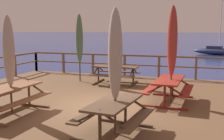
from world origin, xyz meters
TOP-DOWN VIEW (x-y plane):
  - ground_plane at (0.00, 0.00)m, footprint 600.00×600.00m
  - wooden_deck at (0.00, 0.00)m, footprint 12.50×11.43m
  - railing_waterside_far at (0.00, 5.56)m, footprint 12.30×0.10m
  - picnic_table_mid_right at (1.04, -2.14)m, footprint 1.56×1.93m
  - picnic_table_back_left at (1.88, 1.06)m, footprint 1.48×2.05m
  - picnic_table_mid_centre at (-2.21, -1.62)m, footprint 1.49×2.17m
  - picnic_table_back_right at (-0.71, 3.49)m, footprint 1.97×1.42m
  - patio_umbrella_tall_front at (1.04, -2.08)m, footprint 0.32×0.32m
  - patio_umbrella_short_mid at (1.95, 1.01)m, footprint 0.32×0.32m
  - patio_umbrella_tall_mid_right at (-2.19, -1.55)m, footprint 0.32×0.32m
  - patio_umbrella_short_back at (-0.69, 3.41)m, footprint 0.32×0.32m
  - patio_umbrella_tall_mid_left at (-2.40, 3.48)m, footprint 0.32×0.32m
  - sailboat_distant at (4.59, 29.76)m, footprint 6.23×3.26m

SIDE VIEW (x-z plane):
  - ground_plane at x=0.00m, z-range 0.00..0.00m
  - wooden_deck at x=0.00m, z-range 0.00..0.89m
  - sailboat_distant at x=4.59m, z-range -3.35..4.37m
  - picnic_table_mid_right at x=1.04m, z-range 1.06..1.83m
  - picnic_table_back_right at x=-0.71m, z-range 1.06..1.84m
  - picnic_table_back_left at x=1.88m, z-range 1.06..1.84m
  - picnic_table_mid_centre at x=-2.21m, z-range 1.06..1.84m
  - railing_waterside_far at x=0.00m, z-range 1.09..2.18m
  - patio_umbrella_short_back at x=-0.69m, z-range 1.24..3.79m
  - patio_umbrella_tall_mid_right at x=-2.19m, z-range 1.26..4.01m
  - patio_umbrella_tall_front at x=1.04m, z-range 1.27..4.10m
  - patio_umbrella_tall_mid_left at x=-2.40m, z-range 1.30..4.34m
  - patio_umbrella_short_mid at x=1.95m, z-range 1.31..4.41m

